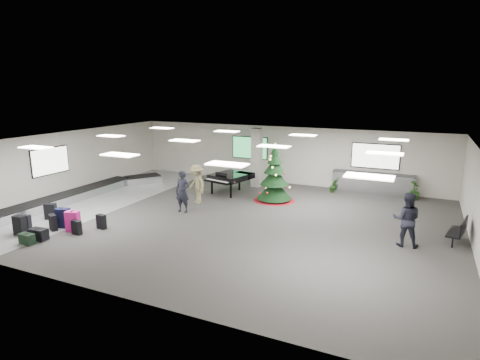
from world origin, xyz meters
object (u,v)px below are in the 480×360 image
at_px(potted_plant_left, 333,186).
at_px(christmas_tree, 274,181).
at_px(potted_plant_right, 414,191).
at_px(traveler_b, 197,184).
at_px(pink_suitcase, 73,221).
at_px(grand_piano, 230,177).
at_px(traveler_bench, 406,219).
at_px(traveler_a, 183,192).
at_px(baggage_carousel, 85,193).
at_px(service_counter, 373,183).
at_px(bench, 459,230).

bearing_deg(potted_plant_left, christmas_tree, -130.00).
bearing_deg(potted_plant_right, traveler_b, -151.99).
bearing_deg(christmas_tree, pink_suitcase, -127.05).
relative_size(grand_piano, traveler_bench, 1.26).
bearing_deg(traveler_a, baggage_carousel, 178.06).
bearing_deg(traveler_a, traveler_b, 93.70).
relative_size(service_counter, christmas_tree, 1.43).
bearing_deg(baggage_carousel, grand_piano, 31.29).
bearing_deg(bench, traveler_a, -162.81).
distance_m(grand_piano, potted_plant_right, 9.07).
relative_size(traveler_bench, potted_plant_left, 2.66).
height_order(potted_plant_left, potted_plant_right, potted_plant_right).
bearing_deg(christmas_tree, traveler_a, -131.27).
relative_size(grand_piano, potted_plant_right, 2.63).
relative_size(service_counter, potted_plant_left, 5.68).
height_order(christmas_tree, potted_plant_right, christmas_tree).
relative_size(bench, traveler_a, 0.79).
distance_m(pink_suitcase, potted_plant_right, 15.41).
bearing_deg(bench, pink_suitcase, -148.06).
bearing_deg(service_counter, grand_piano, -155.89).
bearing_deg(pink_suitcase, potted_plant_left, 37.81).
relative_size(service_counter, traveler_b, 2.20).
bearing_deg(pink_suitcase, potted_plant_right, 27.05).
height_order(traveler_a, potted_plant_right, traveler_a).
bearing_deg(bench, traveler_b, -170.54).
xyz_separation_m(bench, potted_plant_right, (-1.61, 5.41, -0.05)).
distance_m(traveler_a, traveler_bench, 9.02).
relative_size(traveler_a, traveler_bench, 0.97).
height_order(baggage_carousel, traveler_a, traveler_a).
distance_m(christmas_tree, potted_plant_left, 3.58).
height_order(baggage_carousel, traveler_bench, traveler_bench).
height_order(bench, potted_plant_left, bench).
xyz_separation_m(pink_suitcase, bench, (13.18, 4.77, 0.10)).
bearing_deg(pink_suitcase, christmas_tree, 38.64).
distance_m(grand_piano, bench, 10.66).
distance_m(christmas_tree, traveler_a, 4.54).
bearing_deg(traveler_bench, traveler_a, -3.52).
relative_size(potted_plant_left, potted_plant_right, 0.79).
distance_m(baggage_carousel, traveler_bench, 14.75).
distance_m(baggage_carousel, potted_plant_left, 12.55).
distance_m(traveler_a, potted_plant_left, 8.08).
bearing_deg(traveler_b, traveler_bench, 20.91).
height_order(christmas_tree, potted_plant_left, christmas_tree).
xyz_separation_m(service_counter, traveler_a, (-7.13, -6.74, 0.38)).
relative_size(christmas_tree, traveler_a, 1.53).
height_order(service_counter, traveler_a, traveler_a).
bearing_deg(traveler_bench, grand_piano, -27.04).
bearing_deg(traveler_a, potted_plant_left, 47.39).
distance_m(baggage_carousel, potted_plant_right, 16.13).
bearing_deg(christmas_tree, traveler_b, -148.06).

